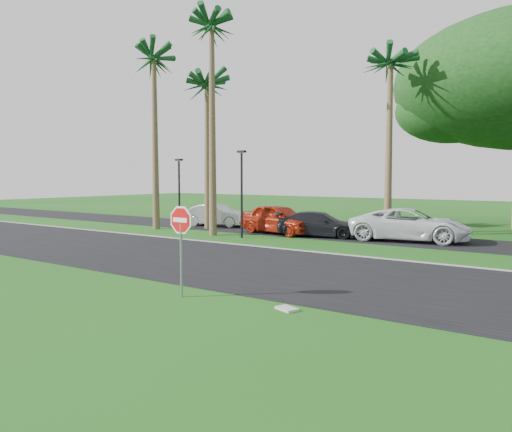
{
  "coord_description": "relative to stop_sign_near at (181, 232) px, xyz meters",
  "views": [
    {
      "loc": [
        9.81,
        -12.78,
        3.27
      ],
      "look_at": [
        -0.78,
        2.37,
        1.8
      ],
      "focal_mm": 35.0,
      "sensor_mm": 36.0,
      "label": 1
    }
  ],
  "objects": [
    {
      "name": "ground",
      "position": [
        -0.5,
        3.0,
        -1.77
      ],
      "size": [
        120.0,
        120.0,
        0.0
      ],
      "primitive_type": "plane",
      "color": "#194C13",
      "rests_on": "ground"
    },
    {
      "name": "road",
      "position": [
        -0.5,
        5.0,
        -1.76
      ],
      "size": [
        120.0,
        8.0,
        0.02
      ],
      "primitive_type": "cube",
      "color": "black",
      "rests_on": "ground"
    },
    {
      "name": "parking_strip",
      "position": [
        -0.5,
        15.5,
        -1.76
      ],
      "size": [
        120.0,
        5.0,
        0.02
      ],
      "primitive_type": "cube",
      "color": "black",
      "rests_on": "ground"
    },
    {
      "name": "curb",
      "position": [
        -0.5,
        9.05,
        -1.74
      ],
      "size": [
        120.0,
        0.12,
        0.06
      ],
      "primitive_type": "cube",
      "color": "gray",
      "rests_on": "ground"
    },
    {
      "name": "stop_sign_near",
      "position": [
        0.0,
        0.0,
        0.0
      ],
      "size": [
        1.05,
        0.07,
        2.62
      ],
      "color": "gray",
      "rests_on": "ground"
    },
    {
      "name": "palm_left_far",
      "position": [
        -13.5,
        12.0,
        8.36
      ],
      "size": [
        5.0,
        5.0,
        11.5
      ],
      "color": "brown",
      "rests_on": "ground"
    },
    {
      "name": "palm_left_mid",
      "position": [
        -11.0,
        14.0,
        6.9
      ],
      "size": [
        5.0,
        5.0,
        10.0
      ],
      "color": "brown",
      "rests_on": "ground"
    },
    {
      "name": "palm_left_near",
      "position": [
        -8.5,
        11.5,
        9.33
      ],
      "size": [
        5.0,
        5.0,
        12.5
      ],
      "color": "brown",
      "rests_on": "ground"
    },
    {
      "name": "palm_center",
      "position": [
        -0.5,
        17.0,
        7.39
      ],
      "size": [
        5.0,
        5.0,
        10.5
      ],
      "color": "brown",
      "rests_on": "ground"
    },
    {
      "name": "streetlight_left",
      "position": [
        -12.0,
        12.5,
        0.72
      ],
      "size": [
        0.45,
        0.25,
        4.34
      ],
      "color": "black",
      "rests_on": "ground"
    },
    {
      "name": "streetlight_right",
      "position": [
        -6.5,
        11.5,
        0.88
      ],
      "size": [
        0.45,
        0.25,
        4.64
      ],
      "color": "black",
      "rests_on": "ground"
    },
    {
      "name": "car_silver",
      "position": [
        -11.46,
        15.43,
        -1.06
      ],
      "size": [
        4.6,
        2.48,
        1.44
      ],
      "primitive_type": "imported",
      "rotation": [
        0.0,
        0.0,
        1.8
      ],
      "color": "#B0B1B7",
      "rests_on": "ground"
    },
    {
      "name": "car_red",
      "position": [
        -5.83,
        14.13,
        -0.93
      ],
      "size": [
        5.2,
        2.8,
        1.68
      ],
      "primitive_type": "imported",
      "rotation": [
        0.0,
        0.0,
        1.4
      ],
      "color": "#9F1F0D",
      "rests_on": "ground"
    },
    {
      "name": "car_dark",
      "position": [
        -3.24,
        14.18,
        -1.1
      ],
      "size": [
        4.95,
        2.94,
        1.35
      ],
      "primitive_type": "imported",
      "rotation": [
        0.0,
        0.0,
        1.81
      ],
      "color": "black",
      "rests_on": "ground"
    },
    {
      "name": "car_minivan",
      "position": [
        1.34,
        15.18,
        -0.95
      ],
      "size": [
        6.3,
        3.73,
        1.64
      ],
      "primitive_type": "imported",
      "rotation": [
        0.0,
        0.0,
        1.75
      ],
      "color": "silver",
      "rests_on": "ground"
    },
    {
      "name": "utility_slab",
      "position": [
        3.05,
        0.5,
        -1.74
      ],
      "size": [
        0.64,
        0.52,
        0.06
      ],
      "primitive_type": "cube",
      "rotation": [
        0.0,
        0.0,
        -0.35
      ],
      "color": "#A7A8A0",
      "rests_on": "ground"
    }
  ]
}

